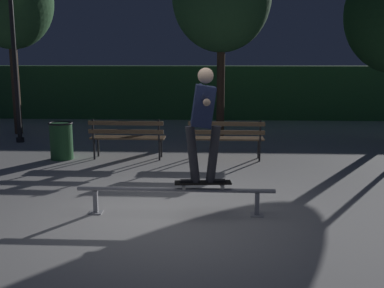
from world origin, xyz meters
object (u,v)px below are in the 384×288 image
object	(u,v)px
park_bench_left_center	(226,135)
tree_far_left	(10,2)
trash_can	(61,140)
park_bench_leftmost	(127,135)
lamp_post_left	(14,45)
skateboard	(203,183)
grind_rail	(176,194)
skateboarder	(203,115)

from	to	relation	value
park_bench_left_center	tree_far_left	size ratio (longest dim) A/B	0.32
trash_can	tree_far_left	bearing A→B (deg)	125.65
park_bench_leftmost	tree_far_left	size ratio (longest dim) A/B	0.32
lamp_post_left	skateboard	bearing A→B (deg)	-47.86
grind_rail	lamp_post_left	world-z (taller)	lamp_post_left
grind_rail	skateboarder	size ratio (longest dim) A/B	1.77
park_bench_leftmost	lamp_post_left	xyz separation A→B (m)	(-3.17, 1.90, 1.94)
park_bench_left_center	lamp_post_left	xyz separation A→B (m)	(-5.29, 1.90, 1.94)
park_bench_leftmost	park_bench_left_center	size ratio (longest dim) A/B	1.00
skateboarder	grind_rail	bearing A→B (deg)	-179.96
skateboarder	skateboard	bearing A→B (deg)	-174.95
skateboarder	park_bench_leftmost	size ratio (longest dim) A/B	0.97
park_bench_leftmost	park_bench_left_center	bearing A→B (deg)	0.00
grind_rail	park_bench_leftmost	distance (m)	3.76
park_bench_leftmost	trash_can	xyz separation A→B (m)	(-1.42, -0.06, -0.12)
grind_rail	lamp_post_left	size ratio (longest dim) A/B	0.71
park_bench_left_center	grind_rail	bearing A→B (deg)	-102.59
skateboard	skateboarder	distance (m)	0.94
grind_rail	trash_can	bearing A→B (deg)	128.63
skateboard	tree_far_left	bearing A→B (deg)	129.19
skateboarder	park_bench_left_center	world-z (taller)	skateboarder
grind_rail	skateboard	distance (m)	0.41
tree_far_left	trash_can	world-z (taller)	tree_far_left
lamp_post_left	trash_can	xyz separation A→B (m)	(1.76, -1.96, -2.07)
grind_rail	park_bench_leftmost	xyz separation A→B (m)	(-1.34, 3.51, 0.24)
grind_rail	park_bench_leftmost	bearing A→B (deg)	110.86
grind_rail	skateboard	bearing A→B (deg)	0.00
park_bench_leftmost	skateboarder	bearing A→B (deg)	-63.89
trash_can	skateboarder	bearing A→B (deg)	-47.70
park_bench_left_center	lamp_post_left	bearing A→B (deg)	160.29
park_bench_leftmost	lamp_post_left	distance (m)	4.18
grind_rail	trash_can	size ratio (longest dim) A/B	3.44
tree_far_left	lamp_post_left	size ratio (longest dim) A/B	1.28
lamp_post_left	skateboarder	bearing A→B (deg)	-47.84
skateboard	skateboarder	size ratio (longest dim) A/B	0.51
skateboard	park_bench_left_center	bearing A→B (deg)	83.42
park_bench_leftmost	tree_far_left	bearing A→B (deg)	139.43
grind_rail	skateboard	size ratio (longest dim) A/B	3.46
park_bench_leftmost	tree_far_left	world-z (taller)	tree_far_left
park_bench_left_center	park_bench_leftmost	bearing A→B (deg)	180.00
grind_rail	trash_can	xyz separation A→B (m)	(-2.75, 3.45, 0.12)
grind_rail	park_bench_leftmost	world-z (taller)	park_bench_leftmost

